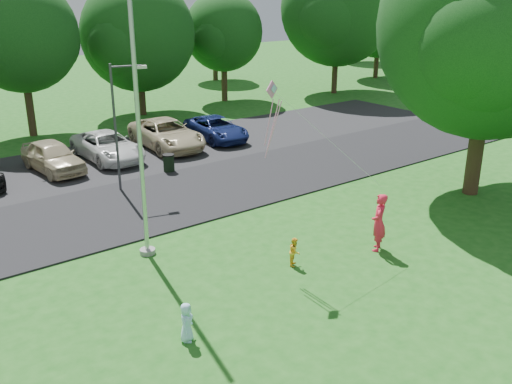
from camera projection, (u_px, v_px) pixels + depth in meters
ground at (336, 282)px, 16.62m from camera, size 120.00×120.00×0.00m
park_road at (180, 196)px, 23.33m from camera, size 60.00×6.00×0.06m
parking_strip at (113, 159)px, 28.19m from camera, size 42.00×7.00×0.06m
flagpole at (139, 127)px, 16.93m from camera, size 0.50×0.50×10.00m
street_lamp at (120, 116)px, 22.97m from camera, size 1.46×0.51×5.26m
trash_can at (169, 163)px, 26.19m from camera, size 0.54×0.54×0.85m
big_tree at (492, 31)px, 21.37m from camera, size 9.30×8.64×11.04m
tree_row at (68, 29)px, 33.68m from camera, size 64.35×11.94×10.88m
horizon_trees at (57, 39)px, 42.78m from camera, size 77.46×7.20×7.02m
parked_cars at (119, 144)px, 28.20m from camera, size 14.76×5.41×1.47m
woman at (379, 222)px, 18.31m from camera, size 0.84×0.79×1.92m
child_yellow at (295, 252)px, 17.46m from camera, size 0.56×0.55×0.91m
child_blue at (187, 322)px, 13.70m from camera, size 0.58×0.58×1.01m
kite at (275, 107)px, 16.46m from camera, size 3.40×1.90×3.42m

